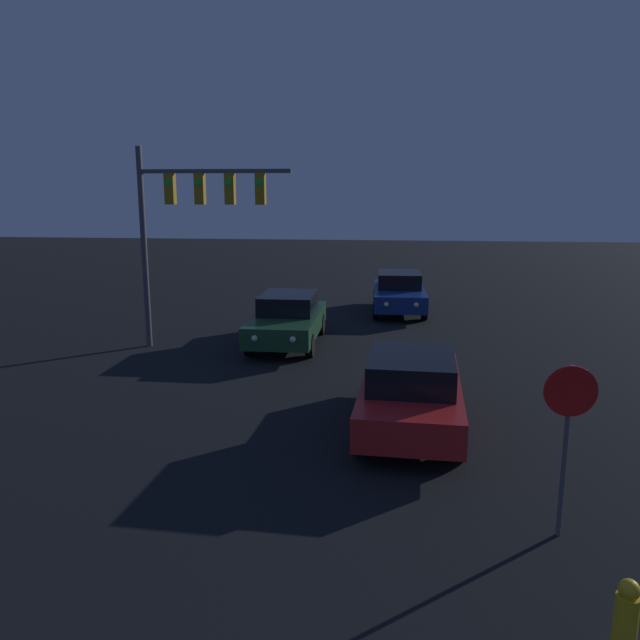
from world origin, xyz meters
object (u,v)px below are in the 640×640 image
object	(u,v)px
car_near	(411,390)
stop_sign	(568,419)
fire_hydrant	(626,621)
car_far	(399,292)
traffic_signal_mast	(189,209)
car_mid	(288,319)

from	to	relation	value
car_near	stop_sign	xyz separation A→B (m)	(1.96, -3.89, 0.93)
car_near	fire_hydrant	xyz separation A→B (m)	(1.99, -6.29, -0.35)
stop_sign	fire_hydrant	xyz separation A→B (m)	(0.03, -2.40, -1.28)
fire_hydrant	car_far	bearing A→B (deg)	96.30
traffic_signal_mast	fire_hydrant	size ratio (longest dim) A/B	6.51
car_far	fire_hydrant	xyz separation A→B (m)	(2.08, -18.83, -0.35)
car_far	traffic_signal_mast	distance (m)	9.73
stop_sign	fire_hydrant	bearing A→B (deg)	-89.34
car_mid	traffic_signal_mast	distance (m)	4.50
fire_hydrant	stop_sign	bearing A→B (deg)	90.66
car_far	stop_sign	distance (m)	16.58
car_mid	car_far	distance (m)	6.75
car_far	stop_sign	world-z (taller)	stop_sign
stop_sign	fire_hydrant	world-z (taller)	stop_sign
fire_hydrant	traffic_signal_mast	bearing A→B (deg)	124.43
car_near	traffic_signal_mast	size ratio (longest dim) A/B	0.81
car_mid	car_far	bearing A→B (deg)	-121.82
car_far	stop_sign	size ratio (longest dim) A/B	1.95
traffic_signal_mast	stop_sign	distance (m)	13.25
car_mid	traffic_signal_mast	xyz separation A→B (m)	(-2.81, -0.77, 3.43)
car_far	traffic_signal_mast	world-z (taller)	traffic_signal_mast
car_mid	stop_sign	distance (m)	12.12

